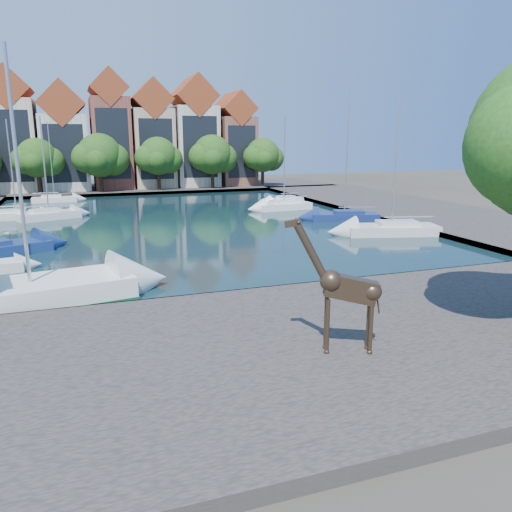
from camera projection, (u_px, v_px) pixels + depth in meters
The scene contains 24 objects.
ground at pixel (274, 295), 25.64m from camera, with size 160.00×160.00×0.00m, color #38332B.
water_basin at pixel (182, 222), 47.64m from camera, with size 38.00×50.00×0.08m, color black.
near_quay at pixel (341, 341), 19.17m from camera, with size 50.00×14.00×0.50m, color #443E3B.
far_quay at pixel (141, 188), 76.93m from camera, with size 60.00×16.00×0.50m, color #443E3B.
right_quay at pixel (403, 208), 55.72m from camera, with size 14.00×52.00×0.50m, color #443E3B.
townhouse_west_mid at pixel (14, 135), 69.54m from camera, with size 5.94×9.18×16.79m.
townhouse_west_inner at pixel (64, 141), 71.86m from camera, with size 6.43×9.18×15.15m.
townhouse_center at pixel (111, 134), 73.74m from camera, with size 5.44×9.18×16.93m.
townhouse_east_inner at pixel (152, 139), 75.84m from camera, with size 5.94×9.18×15.79m.
townhouse_east_mid at pixel (194, 136), 77.86m from camera, with size 6.43×9.18×16.65m.
townhouse_east_end at pixel (233, 142), 80.21m from camera, with size 5.44×9.18×14.43m.
far_tree_west at pixel (38, 159), 66.24m from camera, with size 6.76×5.20×7.36m.
far_tree_mid_west at pixel (100, 157), 68.80m from camera, with size 7.80×6.00×8.00m.
far_tree_mid_east at pixel (159, 157), 71.43m from camera, with size 7.02×5.40×7.52m.
far_tree_east at pixel (213, 156), 74.01m from camera, with size 7.54×5.80×7.84m.
far_tree_far_east at pixel (263, 156), 76.65m from camera, with size 6.76×5.20×7.36m.
giraffe_statue at pixel (344, 288), 17.18m from camera, with size 3.21×1.49×4.74m.
sailboat_left_c at pixel (49, 213), 48.75m from camera, with size 6.09×3.94×9.79m.
sailboat_left_d at pixel (16, 214), 48.78m from camera, with size 5.44×1.96×9.50m.
sailboat_left_e at pixel (54, 198), 61.95m from camera, with size 5.30×1.90×9.63m.
sailboat_right_a at pixel (392, 227), 41.01m from camera, with size 7.91×4.50×11.03m.
sailboat_right_b at pixel (345, 215), 48.19m from camera, with size 6.79×4.04×11.87m.
sailboat_right_c at pixel (284, 204), 55.29m from camera, with size 6.21×2.55×10.03m.
sailboat_right_d at pixel (284, 199), 60.62m from camera, with size 4.99×2.40×8.38m.
Camera 1 is at (-9.07, -22.76, 7.88)m, focal length 35.00 mm.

